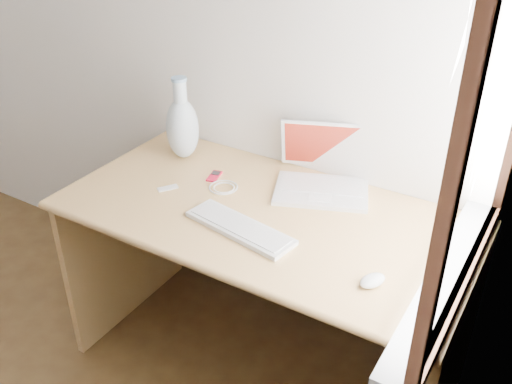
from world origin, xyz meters
The scene contains 10 objects.
back_wall centered at (0.00, 1.75, 1.30)m, with size 3.50×0.04×2.60m, color white.
window centered at (1.72, 1.30, 1.28)m, with size 0.11×0.99×1.10m.
desk centered at (1.03, 1.47, 0.55)m, with size 1.47×0.73×0.78m.
laptop centered at (1.15, 1.64, 0.83)m, with size 0.41×0.40×0.23m.
external_keyboard centered at (1.02, 1.23, 0.79)m, with size 0.42×0.19×0.02m.
mouse centered at (1.51, 1.19, 0.79)m, with size 0.05×0.09×0.03m, color silver.
ipod centered at (0.74, 1.49, 0.78)m, with size 0.06×0.09×0.01m.
cable_coil centered at (0.81, 1.44, 0.78)m, with size 0.11×0.11×0.01m, color white.
remote centered at (0.64, 1.32, 0.78)m, with size 0.03×0.08×0.01m, color white.
vase centered at (0.53, 1.57, 0.91)m, with size 0.13×0.13×0.34m.
Camera 1 is at (1.89, -0.10, 1.86)m, focal length 40.00 mm.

